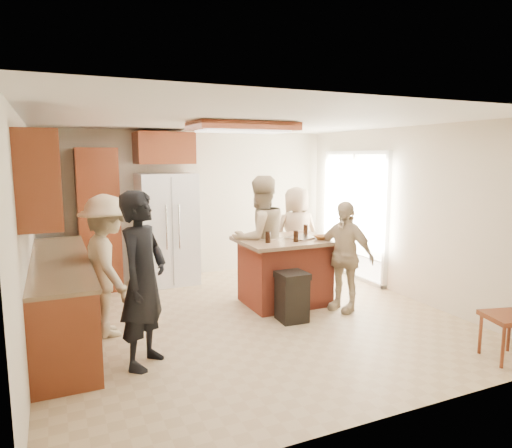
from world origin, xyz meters
name	(u,v)px	position (x,y,z in m)	size (l,w,h in m)	color
room_shell	(420,218)	(4.37, 1.64, 0.87)	(8.00, 5.20, 5.00)	tan
person_front_left	(143,280)	(-1.46, -0.75, 0.88)	(0.64, 0.47, 1.75)	black
person_behind_left	(260,239)	(0.46, 0.68, 0.90)	(0.88, 0.54, 1.81)	tan
person_behind_right	(296,234)	(1.45, 1.39, 0.79)	(0.77, 0.50, 1.58)	#9E876C
person_side_right	(344,256)	(1.30, -0.18, 0.74)	(0.87, 0.45, 1.49)	tan
person_counter	(108,266)	(-1.69, 0.22, 0.82)	(1.06, 0.49, 1.65)	tan
left_cabinetry	(55,256)	(-2.24, 0.40, 0.96)	(0.64, 3.00, 2.30)	maroon
back_wall_units	(115,201)	(-1.33, 2.20, 1.38)	(1.80, 0.60, 2.45)	maroon
refrigerator	(167,229)	(-0.55, 2.12, 0.90)	(0.90, 0.76, 1.80)	white
kitchen_island	(285,270)	(0.71, 0.40, 0.47)	(1.28, 1.03, 0.93)	#A7402B
island_items	(302,236)	(0.93, 0.30, 0.97)	(0.95, 0.64, 0.15)	silver
trash_bin	(292,296)	(0.47, -0.27, 0.32)	(0.36, 0.36, 0.63)	black
spindle_chair	(510,317)	(1.96, -2.15, 0.45)	(0.51, 0.51, 0.99)	maroon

